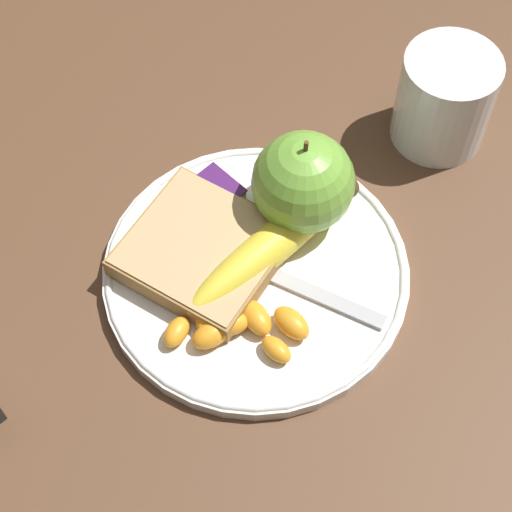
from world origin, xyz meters
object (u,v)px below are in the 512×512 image
at_px(fork, 256,268).
at_px(jam_packet, 216,195).
at_px(plate, 256,272).
at_px(banana, 278,245).
at_px(apple, 303,183).
at_px(bread_slice, 203,251).
at_px(juice_glass, 444,101).

distance_m(fork, jam_packet, 0.07).
xyz_separation_m(plate, banana, (0.00, 0.02, 0.02)).
bearing_deg(apple, bread_slice, -105.40).
bearing_deg(fork, juice_glass, -110.49).
bearing_deg(jam_packet, fork, -17.96).
bearing_deg(juice_glass, banana, -91.22).
height_order(apple, fork, apple).
height_order(fork, jam_packet, jam_packet).
xyz_separation_m(apple, jam_packet, (-0.06, -0.04, -0.03)).
bearing_deg(plate, bread_slice, -148.92).
height_order(juice_glass, apple, apple).
distance_m(plate, apple, 0.08).
height_order(bread_slice, fork, bread_slice).
bearing_deg(fork, bread_slice, 12.35).
relative_size(apple, bread_slice, 0.67).
distance_m(juice_glass, banana, 0.20).
relative_size(juice_glass, banana, 0.48).
bearing_deg(fork, jam_packet, -36.45).
relative_size(plate, fork, 1.34).
bearing_deg(juice_glass, apple, -97.46).
height_order(plate, jam_packet, jam_packet).
xyz_separation_m(banana, jam_packet, (-0.07, 0.00, -0.01)).
distance_m(plate, bread_slice, 0.05).
bearing_deg(bread_slice, juice_glass, 79.63).
xyz_separation_m(plate, apple, (-0.01, 0.07, 0.05)).
bearing_deg(plate, fork, -118.13).
distance_m(plate, banana, 0.03).
relative_size(banana, fork, 0.99).
distance_m(apple, banana, 0.05).
bearing_deg(jam_packet, apple, 37.42).
relative_size(apple, banana, 0.50).
xyz_separation_m(apple, fork, (0.01, -0.07, -0.04)).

